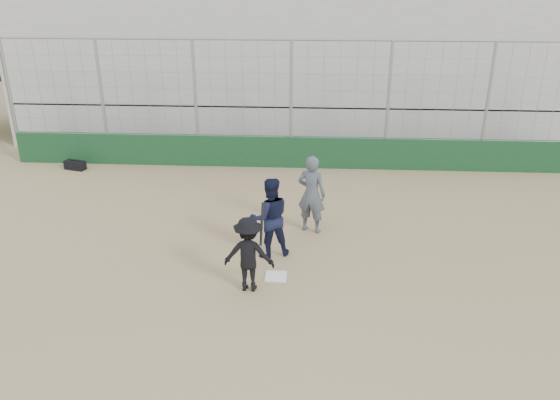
# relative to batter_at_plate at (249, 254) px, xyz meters

# --- Properties ---
(ground) EXTENTS (90.00, 90.00, 0.00)m
(ground) POSITION_rel_batter_at_plate_xyz_m (0.50, 0.48, -0.77)
(ground) COLOR olive
(ground) RESTS_ON ground
(home_plate) EXTENTS (0.44, 0.44, 0.02)m
(home_plate) POSITION_rel_batter_at_plate_xyz_m (0.50, 0.48, -0.76)
(home_plate) COLOR white
(home_plate) RESTS_ON ground
(backstop) EXTENTS (18.10, 0.25, 4.04)m
(backstop) POSITION_rel_batter_at_plate_xyz_m (0.50, 7.48, 0.18)
(backstop) COLOR #10351B
(backstop) RESTS_ON ground
(bleachers) EXTENTS (20.25, 6.70, 6.98)m
(bleachers) POSITION_rel_batter_at_plate_xyz_m (0.50, 12.43, 2.15)
(bleachers) COLOR #9B9B9B
(bleachers) RESTS_ON ground
(tree_left) EXTENTS (4.48, 4.48, 7.00)m
(tree_left) POSITION_rel_batter_at_plate_xyz_m (-10.50, 11.48, 3.61)
(tree_left) COLOR #3A2315
(tree_left) RESTS_ON ground
(batter_at_plate) EXTENTS (1.03, 0.75, 1.72)m
(batter_at_plate) POSITION_rel_batter_at_plate_xyz_m (0.00, 0.00, 0.00)
(batter_at_plate) COLOR black
(batter_at_plate) RESTS_ON ground
(catcher_crouched) EXTENTS (1.09, 0.97, 1.24)m
(catcher_crouched) POSITION_rel_batter_at_plate_xyz_m (0.31, 1.38, -0.16)
(catcher_crouched) COLOR black
(catcher_crouched) RESTS_ON ground
(umpire) EXTENTS (0.82, 0.68, 1.73)m
(umpire) POSITION_rel_batter_at_plate_xyz_m (1.20, 2.73, 0.09)
(umpire) COLOR #434B55
(umpire) RESTS_ON ground
(equipment_bag) EXTENTS (0.72, 0.46, 0.33)m
(equipment_bag) POSITION_rel_batter_at_plate_xyz_m (-6.39, 6.79, -0.63)
(equipment_bag) COLOR black
(equipment_bag) RESTS_ON ground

